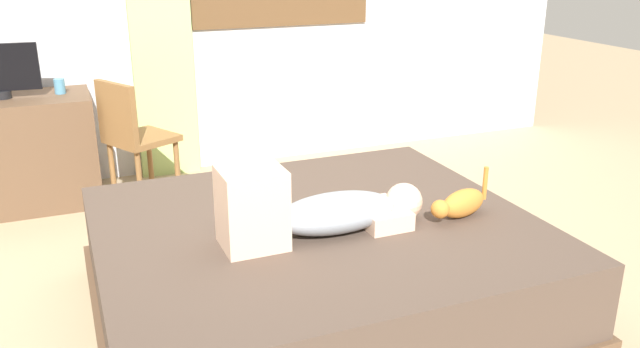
{
  "coord_description": "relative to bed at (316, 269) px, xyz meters",
  "views": [
    {
      "loc": [
        -1.04,
        -2.58,
        1.68
      ],
      "look_at": [
        0.07,
        0.15,
        0.63
      ],
      "focal_mm": 36.49,
      "sensor_mm": 36.0,
      "label": 1
    }
  ],
  "objects": [
    {
      "name": "person_lying",
      "position": [
        -0.06,
        -0.13,
        0.36
      ],
      "size": [
        0.94,
        0.28,
        0.34
      ],
      "color": "#8C939E",
      "rests_on": "bed"
    },
    {
      "name": "ground_plane",
      "position": [
        0.03,
        0.05,
        -0.24
      ],
      "size": [
        16.0,
        16.0,
        0.0
      ],
      "primitive_type": "plane",
      "color": "tan"
    },
    {
      "name": "bed",
      "position": [
        0.0,
        0.0,
        0.0
      ],
      "size": [
        2.0,
        1.77,
        0.48
      ],
      "color": "brown",
      "rests_on": "ground"
    },
    {
      "name": "desk",
      "position": [
        -1.28,
        2.02,
        0.13
      ],
      "size": [
        0.9,
        0.56,
        0.74
      ],
      "color": "brown",
      "rests_on": "ground"
    },
    {
      "name": "cat",
      "position": [
        0.63,
        -0.21,
        0.31
      ],
      "size": [
        0.35,
        0.18,
        0.21
      ],
      "color": "#C67A2D",
      "rests_on": "bed"
    },
    {
      "name": "curtain_left",
      "position": [
        -0.28,
        2.3,
        1.02
      ],
      "size": [
        0.44,
        0.06,
        2.51
      ],
      "primitive_type": "cube",
      "color": "#ADCC75",
      "rests_on": "ground"
    },
    {
      "name": "cup",
      "position": [
        -1.01,
        2.04,
        0.55
      ],
      "size": [
        0.07,
        0.07,
        0.1
      ],
      "primitive_type": "cylinder",
      "color": "teal",
      "rests_on": "desk"
    },
    {
      "name": "chair_by_desk",
      "position": [
        -0.61,
        1.71,
        0.27
      ],
      "size": [
        0.51,
        0.51,
        0.86
      ],
      "color": "brown",
      "rests_on": "ground"
    }
  ]
}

